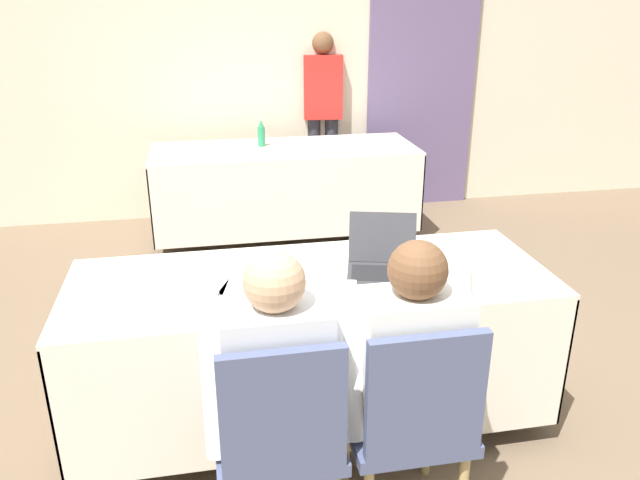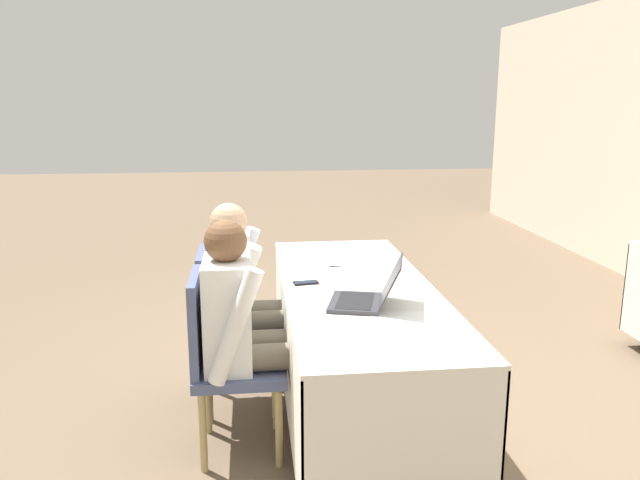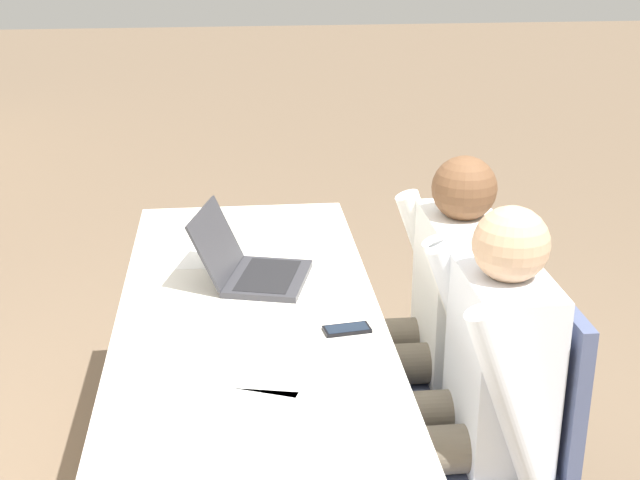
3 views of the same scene
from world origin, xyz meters
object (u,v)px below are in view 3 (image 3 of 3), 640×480
Objects in this scene: laptop at (252,268)px; person_checkered_shirt at (472,384)px; chair_near_left at (505,433)px; person_white_shirt at (433,310)px; cell_phone at (347,329)px; chair_near_right at (462,353)px.

laptop is 0.80m from person_checkered_shirt.
chair_near_left is 0.51m from person_white_shirt.
person_white_shirt is at bearing -54.82° from cell_phone.
person_checkered_shirt is at bearing -90.00° from chair_near_left.
chair_near_left is (-0.17, -0.42, -0.26)m from cell_phone.
chair_near_right is at bearing -62.65° from cell_phone.
laptop is 0.74m from chair_near_right.
laptop is at bearing -129.08° from chair_near_left.
person_checkered_shirt is (-0.17, -0.32, -0.10)m from cell_phone.
person_white_shirt reaches higher than chair_near_left.
cell_phone is at bearing -111.42° from chair_near_left.
chair_near_right is (0.47, 0.00, 0.00)m from chair_near_left.
laptop is 0.46m from cell_phone.
person_checkered_shirt is (-0.00, 0.10, 0.16)m from chair_near_left.
person_white_shirt is (0.00, 0.10, 0.16)m from chair_near_right.
cell_phone is 0.12× the size of person_checkered_shirt.
laptop is 0.44× the size of chair_near_right.
person_white_shirt is at bearing -82.61° from laptop.
chair_near_right is at bearing -180.00° from chair_near_left.
cell_phone is 0.58m from chair_near_right.
chair_near_right is at bearing 167.60° from person_checkered_shirt.
laptop is at bearing -96.60° from chair_near_right.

